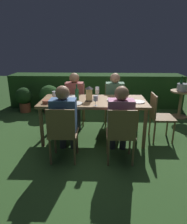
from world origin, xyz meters
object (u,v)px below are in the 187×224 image
(person_in_green, at_px, (115,98))
(person_in_pink, at_px, (120,118))
(chair_head_far, at_px, (159,115))
(wine_glass_d, at_px, (97,90))
(wine_glass_a, at_px, (96,99))
(plate_a, at_px, (71,97))
(plate_c, at_px, (112,100))
(potted_plant_by_hedge, at_px, (24,98))
(plate_d, at_px, (75,103))
(chair_side_left_a, at_px, (63,132))
(lantern_centerpiece, at_px, (89,93))
(dining_table, at_px, (94,103))
(chair_side_left_b, at_px, (121,133))
(potted_plant_corner, at_px, (50,97))
(bowl_bread, at_px, (47,102))
(person_in_blue, at_px, (64,118))
(person_in_rust, at_px, (74,98))
(ice_bucket, at_px, (183,87))
(bowl_olives, at_px, (118,103))
(plate_b, at_px, (138,102))
(bowl_salad, at_px, (57,96))
(wine_glass_b, at_px, (54,94))
(chair_side_right_b, at_px, (114,102))
(wine_glass_c, at_px, (97,92))
(green_bottle_on_table, at_px, (77,94))
(side_table, at_px, (181,100))
(chair_side_right_a, at_px, (76,102))

(person_in_green, height_order, person_in_pink, same)
(chair_head_far, bearing_deg, wine_glass_d, 162.42)
(wine_glass_a, relative_size, plate_a, 0.67)
(chair_head_far, distance_m, plate_c, 0.90)
(chair_head_far, height_order, potted_plant_by_hedge, chair_head_far)
(plate_a, bearing_deg, plate_d, -73.52)
(chair_side_left_a, bearing_deg, lantern_centerpiece, 65.93)
(dining_table, xyz_separation_m, chair_side_left_b, (0.43, -0.82, -0.21))
(dining_table, bearing_deg, chair_side_left_b, -62.57)
(dining_table, relative_size, person_in_pink, 1.65)
(potted_plant_by_hedge, height_order, potted_plant_corner, potted_plant_corner)
(person_in_pink, distance_m, plate_c, 0.64)
(bowl_bread, height_order, potted_plant_by_hedge, bowl_bread)
(person_in_blue, bearing_deg, chair_side_left_b, -12.91)
(person_in_rust, bearing_deg, ice_bucket, 14.41)
(dining_table, relative_size, bowl_olives, 12.01)
(person_in_blue, bearing_deg, plate_b, 23.41)
(person_in_blue, height_order, plate_d, person_in_blue)
(person_in_green, relative_size, person_in_rust, 1.00)
(dining_table, xyz_separation_m, person_in_green, (0.43, 0.63, -0.06))
(bowl_salad, bearing_deg, bowl_bread, -100.96)
(plate_d, bearing_deg, lantern_centerpiece, 43.30)
(dining_table, relative_size, person_in_blue, 1.65)
(wine_glass_a, bearing_deg, lantern_centerpiece, 111.36)
(dining_table, xyz_separation_m, bowl_salad, (-0.71, 0.21, 0.08))
(plate_d, bearing_deg, wine_glass_b, 152.93)
(wine_glass_a, bearing_deg, person_in_rust, 115.83)
(chair_side_right_b, height_order, person_in_pink, person_in_pink)
(bowl_salad, bearing_deg, bowl_olives, -22.81)
(plate_b, bearing_deg, wine_glass_c, 158.40)
(dining_table, distance_m, chair_side_right_b, 0.95)
(bowl_salad, distance_m, potted_plant_by_hedge, 1.83)
(dining_table, distance_m, bowl_olives, 0.51)
(chair_side_right_b, bearing_deg, wine_glass_b, -142.15)
(green_bottle_on_table, bearing_deg, bowl_bread, -155.21)
(chair_side_right_b, height_order, chair_side_left_a, same)
(person_in_rust, relative_size, wine_glass_b, 6.80)
(side_table, bearing_deg, dining_table, -148.56)
(person_in_pink, xyz_separation_m, wine_glass_d, (-0.37, 0.99, 0.23))
(wine_glass_a, bearing_deg, chair_side_right_a, 111.97)
(chair_side_right_a, distance_m, wine_glass_c, 0.90)
(dining_table, distance_m, person_in_rust, 0.76)
(plate_a, distance_m, bowl_bread, 0.56)
(wine_glass_b, relative_size, bowl_olives, 1.07)
(person_in_blue, height_order, wine_glass_c, person_in_blue)
(chair_head_far, bearing_deg, potted_plant_by_hedge, 153.15)
(chair_side_right_a, height_order, bowl_olives, chair_side_right_a)
(wine_glass_c, relative_size, ice_bucket, 0.49)
(potted_plant_corner, bearing_deg, green_bottle_on_table, -59.14)
(plate_d, bearing_deg, wine_glass_c, 49.08)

